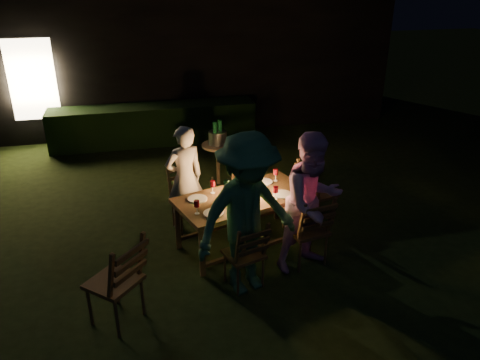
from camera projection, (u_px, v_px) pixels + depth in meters
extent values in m
plane|color=black|center=(209.00, 226.00, 6.73)|extent=(40.00, 40.00, 0.00)
cube|color=black|center=(164.00, 47.00, 11.55)|extent=(10.00, 4.00, 3.20)
cube|color=#FFE5B2|center=(32.00, 80.00, 9.30)|extent=(0.90, 0.06, 1.60)
cube|color=black|center=(154.00, 124.00, 9.78)|extent=(4.20, 0.70, 0.80)
cube|color=#482D18|center=(244.00, 198.00, 6.00)|extent=(1.89, 1.33, 0.06)
cube|color=#482D18|center=(202.00, 253.00, 5.52)|extent=(0.06, 0.06, 0.63)
cube|color=#482D18|center=(178.00, 227.00, 6.07)|extent=(0.06, 0.06, 0.63)
cube|color=#482D18|center=(307.00, 220.00, 6.25)|extent=(0.06, 0.06, 0.63)
cube|color=#482D18|center=(277.00, 199.00, 6.80)|extent=(0.06, 0.06, 0.63)
cube|color=#482D18|center=(244.00, 254.00, 5.32)|extent=(0.49, 0.48, 0.04)
cube|color=#482D18|center=(252.00, 242.00, 5.08)|extent=(0.42, 0.24, 0.47)
cube|color=#482D18|center=(307.00, 230.00, 5.72)|extent=(0.52, 0.50, 0.04)
cube|color=#482D18|center=(317.00, 217.00, 5.44)|extent=(0.47, 0.23, 0.53)
cube|color=#482D18|center=(188.00, 202.00, 6.49)|extent=(0.50, 0.49, 0.04)
cube|color=#482D18|center=(182.00, 180.00, 6.52)|extent=(0.43, 0.24, 0.48)
cube|color=#482D18|center=(249.00, 185.00, 6.95)|extent=(0.53, 0.51, 0.04)
cube|color=#482D18|center=(243.00, 165.00, 6.98)|extent=(0.45, 0.26, 0.50)
cube|color=#482D18|center=(318.00, 193.00, 6.68)|extent=(0.51, 0.53, 0.04)
cube|color=#482D18|center=(308.00, 177.00, 6.49)|extent=(0.25, 0.46, 0.52)
cube|color=#482D18|center=(114.00, 282.00, 4.73)|extent=(0.65, 0.65, 0.04)
cube|color=#482D18|center=(126.00, 262.00, 4.52)|extent=(0.44, 0.46, 0.56)
imported|color=beige|center=(185.00, 178.00, 6.41)|extent=(0.63, 0.51, 1.50)
imported|color=#E49CD4|center=(312.00, 203.00, 5.50)|extent=(1.00, 0.88, 1.73)
imported|color=#366D47|center=(247.00, 216.00, 5.05)|extent=(1.37, 1.03, 1.89)
cube|color=white|center=(245.00, 193.00, 6.05)|extent=(0.15, 0.15, 0.03)
cube|color=white|center=(245.00, 170.00, 5.91)|extent=(0.16, 0.16, 0.03)
cylinder|color=#FF9E3F|center=(245.00, 185.00, 6.00)|extent=(0.09, 0.09, 0.18)
cylinder|color=white|center=(197.00, 199.00, 5.90)|extent=(0.25, 0.25, 0.01)
cylinder|color=white|center=(214.00, 213.00, 5.56)|extent=(0.25, 0.25, 0.01)
cylinder|color=white|center=(263.00, 182.00, 6.37)|extent=(0.25, 0.25, 0.01)
cylinder|color=white|center=(282.00, 194.00, 6.03)|extent=(0.25, 0.25, 0.01)
cylinder|color=#0F471E|center=(226.00, 191.00, 5.82)|extent=(0.07, 0.07, 0.28)
cube|color=red|center=(247.00, 209.00, 5.67)|extent=(0.18, 0.14, 0.01)
cube|color=red|center=(292.00, 195.00, 6.01)|extent=(0.18, 0.14, 0.01)
cube|color=black|center=(212.00, 218.00, 5.47)|extent=(0.14, 0.07, 0.01)
cylinder|color=#856142|center=(218.00, 145.00, 7.76)|extent=(0.53, 0.53, 0.04)
cylinder|color=#856142|center=(218.00, 165.00, 7.90)|extent=(0.06, 0.06, 0.70)
cylinder|color=#A5A8AD|center=(218.00, 138.00, 7.70)|extent=(0.30, 0.30, 0.22)
cylinder|color=#0F471E|center=(215.00, 136.00, 7.64)|extent=(0.07, 0.07, 0.32)
cylinder|color=#0F471E|center=(220.00, 134.00, 7.73)|extent=(0.07, 0.07, 0.32)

